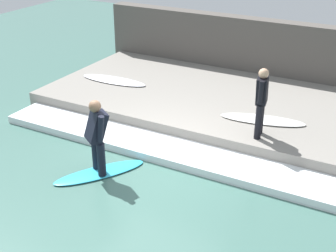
# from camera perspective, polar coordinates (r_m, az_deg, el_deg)

# --- Properties ---
(ground_plane) EXTENTS (28.00, 28.00, 0.00)m
(ground_plane) POSITION_cam_1_polar(r_m,az_deg,el_deg) (9.83, -1.73, -5.06)
(ground_plane) COLOR #426B60
(concrete_ledge) EXTENTS (4.40, 9.06, 0.41)m
(concrete_ledge) POSITION_cam_1_polar(r_m,az_deg,el_deg) (12.44, 6.07, 2.78)
(concrete_ledge) COLOR gray
(concrete_ledge) RESTS_ON ground_plane
(back_wall) EXTENTS (0.50, 9.51, 1.96)m
(back_wall) POSITION_cam_1_polar(r_m,az_deg,el_deg) (14.35, 10.10, 8.99)
(back_wall) COLOR #544F49
(back_wall) RESTS_ON ground_plane
(wave_foam_crest) EXTENTS (1.03, 8.60, 0.18)m
(wave_foam_crest) POSITION_cam_1_polar(r_m,az_deg,el_deg) (10.28, 0.09, -3.00)
(wave_foam_crest) COLOR white
(wave_foam_crest) RESTS_ON ground_plane
(surfboard_riding) EXTENTS (1.89, 1.50, 0.06)m
(surfboard_riding) POSITION_cam_1_polar(r_m,az_deg,el_deg) (9.70, -8.31, -5.61)
(surfboard_riding) COLOR #2DADD1
(surfboard_riding) RESTS_ON ground_plane
(surfer_riding) EXTENTS (0.58, 0.58, 1.56)m
(surfer_riding) POSITION_cam_1_polar(r_m,az_deg,el_deg) (9.27, -8.66, -0.86)
(surfer_riding) COLOR black
(surfer_riding) RESTS_ON surfboard_riding
(surfer_waiting_near) EXTENTS (0.51, 0.29, 1.54)m
(surfer_waiting_near) POSITION_cam_1_polar(r_m,az_deg,el_deg) (10.05, 11.31, 3.25)
(surfer_waiting_near) COLOR black
(surfer_waiting_near) RESTS_ON concrete_ledge
(surfboard_waiting_near) EXTENTS (0.94, 2.04, 0.06)m
(surfboard_waiting_near) POSITION_cam_1_polar(r_m,az_deg,el_deg) (11.11, 11.45, 0.77)
(surfboard_waiting_near) COLOR white
(surfboard_waiting_near) RESTS_ON concrete_ledge
(surfboard_spare) EXTENTS (0.65, 2.06, 0.06)m
(surfboard_spare) POSITION_cam_1_polar(r_m,az_deg,el_deg) (13.43, -6.63, 5.57)
(surfboard_spare) COLOR silver
(surfboard_spare) RESTS_ON concrete_ledge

